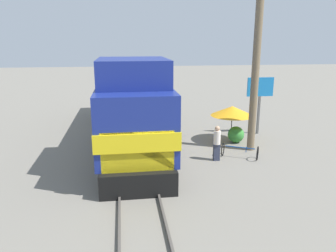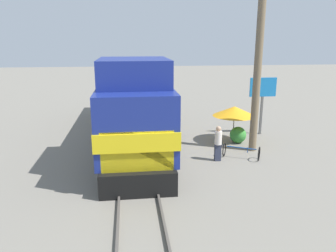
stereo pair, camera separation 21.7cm
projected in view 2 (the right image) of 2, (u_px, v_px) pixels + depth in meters
name	position (u px, v px, depth m)	size (l,w,h in m)	color
ground_plane	(136.00, 164.00, 15.34)	(120.00, 120.00, 0.00)	slate
rail_near	(121.00, 163.00, 15.23)	(0.08, 35.43, 0.15)	#4C4742
rail_far	(151.00, 162.00, 15.41)	(0.08, 35.43, 0.15)	#4C4742
locomotive	(133.00, 105.00, 18.94)	(3.19, 16.62, 4.88)	black
utility_pole	(258.00, 57.00, 16.11)	(1.80, 0.38, 9.50)	#726047
vendor_umbrella	(234.00, 111.00, 18.36)	(2.42, 2.42, 2.05)	#4C4C4C
billboard_sign	(263.00, 92.00, 19.66)	(1.63, 0.12, 3.48)	#595959
shrub_cluster	(238.00, 135.00, 18.46)	(0.92, 0.92, 0.92)	#388C38
person_bystander	(218.00, 142.00, 15.58)	(0.34, 0.34, 1.72)	#2D3347
bicycle	(241.00, 151.00, 16.05)	(1.86, 1.43, 0.68)	black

